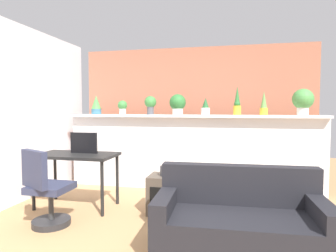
{
  "coord_description": "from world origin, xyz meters",
  "views": [
    {
      "loc": [
        0.7,
        -2.89,
        1.38
      ],
      "look_at": [
        -0.25,
        1.4,
        1.11
      ],
      "focal_mm": 31.49,
      "sensor_mm": 36.0,
      "label": 1
    }
  ],
  "objects_px": {
    "potted_plant_3": "(178,104)",
    "potted_plant_7": "(303,100)",
    "potted_plant_1": "(123,107)",
    "tv_monitor": "(84,143)",
    "potted_plant_2": "(150,104)",
    "potted_plant_5": "(237,103)",
    "side_cube_shelf": "(164,194)",
    "potted_plant_0": "(96,105)",
    "potted_plant_6": "(264,105)",
    "desk": "(76,160)",
    "vase_on_shelf": "(163,171)",
    "potted_plant_4": "(205,107)",
    "couch": "(239,224)",
    "office_chair": "(46,194)"
  },
  "relations": [
    {
      "from": "desk",
      "to": "potted_plant_5",
      "type": "bearing_deg",
      "value": 29.26
    },
    {
      "from": "potted_plant_5",
      "to": "vase_on_shelf",
      "type": "bearing_deg",
      "value": -127.66
    },
    {
      "from": "potted_plant_0",
      "to": "potted_plant_5",
      "type": "distance_m",
      "value": 2.45
    },
    {
      "from": "potted_plant_7",
      "to": "tv_monitor",
      "type": "xyz_separation_m",
      "value": [
        -3.08,
        -1.1,
        -0.61
      ]
    },
    {
      "from": "potted_plant_1",
      "to": "vase_on_shelf",
      "type": "height_order",
      "value": "potted_plant_1"
    },
    {
      "from": "vase_on_shelf",
      "to": "potted_plant_0",
      "type": "bearing_deg",
      "value": 141.99
    },
    {
      "from": "potted_plant_3",
      "to": "potted_plant_2",
      "type": "bearing_deg",
      "value": 175.66
    },
    {
      "from": "potted_plant_0",
      "to": "potted_plant_3",
      "type": "height_order",
      "value": "potted_plant_3"
    },
    {
      "from": "potted_plant_3",
      "to": "side_cube_shelf",
      "type": "relative_size",
      "value": 0.69
    },
    {
      "from": "potted_plant_1",
      "to": "potted_plant_7",
      "type": "relative_size",
      "value": 0.6
    },
    {
      "from": "tv_monitor",
      "to": "potted_plant_2",
      "type": "bearing_deg",
      "value": 60.46
    },
    {
      "from": "potted_plant_5",
      "to": "side_cube_shelf",
      "type": "xyz_separation_m",
      "value": [
        -0.93,
        -1.18,
        -1.21
      ]
    },
    {
      "from": "tv_monitor",
      "to": "couch",
      "type": "height_order",
      "value": "tv_monitor"
    },
    {
      "from": "potted_plant_0",
      "to": "potted_plant_5",
      "type": "relative_size",
      "value": 0.74
    },
    {
      "from": "potted_plant_7",
      "to": "potted_plant_2",
      "type": "bearing_deg",
      "value": 179.05
    },
    {
      "from": "potted_plant_3",
      "to": "side_cube_shelf",
      "type": "distance_m",
      "value": 1.67
    },
    {
      "from": "potted_plant_3",
      "to": "office_chair",
      "type": "xyz_separation_m",
      "value": [
        -1.19,
        -1.89,
        -1.07
      ]
    },
    {
      "from": "potted_plant_4",
      "to": "vase_on_shelf",
      "type": "xyz_separation_m",
      "value": [
        -0.43,
        -1.17,
        -0.83
      ]
    },
    {
      "from": "potted_plant_3",
      "to": "tv_monitor",
      "type": "bearing_deg",
      "value": -135.69
    },
    {
      "from": "potted_plant_4",
      "to": "office_chair",
      "type": "relative_size",
      "value": 0.3
    },
    {
      "from": "potted_plant_1",
      "to": "potted_plant_2",
      "type": "xyz_separation_m",
      "value": [
        0.49,
        0.06,
        0.05
      ]
    },
    {
      "from": "side_cube_shelf",
      "to": "tv_monitor",
      "type": "bearing_deg",
      "value": 177.87
    },
    {
      "from": "couch",
      "to": "office_chair",
      "type": "bearing_deg",
      "value": 175.53
    },
    {
      "from": "potted_plant_4",
      "to": "vase_on_shelf",
      "type": "distance_m",
      "value": 1.5
    },
    {
      "from": "potted_plant_7",
      "to": "vase_on_shelf",
      "type": "bearing_deg",
      "value": -148.47
    },
    {
      "from": "potted_plant_1",
      "to": "tv_monitor",
      "type": "relative_size",
      "value": 0.62
    },
    {
      "from": "potted_plant_0",
      "to": "side_cube_shelf",
      "type": "bearing_deg",
      "value": -37.06
    },
    {
      "from": "tv_monitor",
      "to": "couch",
      "type": "distance_m",
      "value": 2.4
    },
    {
      "from": "potted_plant_3",
      "to": "potted_plant_4",
      "type": "distance_m",
      "value": 0.47
    },
    {
      "from": "office_chair",
      "to": "tv_monitor",
      "type": "bearing_deg",
      "value": 85.58
    },
    {
      "from": "potted_plant_1",
      "to": "potted_plant_5",
      "type": "xyz_separation_m",
      "value": [
        1.94,
        0.06,
        0.05
      ]
    },
    {
      "from": "potted_plant_4",
      "to": "tv_monitor",
      "type": "distance_m",
      "value": 2.0
    },
    {
      "from": "potted_plant_6",
      "to": "potted_plant_4",
      "type": "bearing_deg",
      "value": -178.98
    },
    {
      "from": "potted_plant_2",
      "to": "potted_plant_7",
      "type": "distance_m",
      "value": 2.43
    },
    {
      "from": "potted_plant_6",
      "to": "couch",
      "type": "relative_size",
      "value": 0.24
    },
    {
      "from": "potted_plant_5",
      "to": "potted_plant_6",
      "type": "height_order",
      "value": "potted_plant_5"
    },
    {
      "from": "potted_plant_3",
      "to": "potted_plant_7",
      "type": "bearing_deg",
      "value": -0.11
    },
    {
      "from": "vase_on_shelf",
      "to": "potted_plant_4",
      "type": "bearing_deg",
      "value": 69.7
    },
    {
      "from": "potted_plant_4",
      "to": "desk",
      "type": "xyz_separation_m",
      "value": [
        -1.67,
        -1.18,
        -0.73
      ]
    },
    {
      "from": "desk",
      "to": "vase_on_shelf",
      "type": "bearing_deg",
      "value": 0.12
    },
    {
      "from": "potted_plant_6",
      "to": "tv_monitor",
      "type": "distance_m",
      "value": 2.8
    },
    {
      "from": "tv_monitor",
      "to": "couch",
      "type": "xyz_separation_m",
      "value": [
        2.11,
        -0.96,
        -0.61
      ]
    },
    {
      "from": "potted_plant_3",
      "to": "potted_plant_5",
      "type": "xyz_separation_m",
      "value": [
        0.97,
        0.04,
        0.0
      ]
    },
    {
      "from": "vase_on_shelf",
      "to": "potted_plant_5",
      "type": "bearing_deg",
      "value": 52.34
    },
    {
      "from": "office_chair",
      "to": "potted_plant_4",
      "type": "bearing_deg",
      "value": 48.65
    },
    {
      "from": "potted_plant_0",
      "to": "vase_on_shelf",
      "type": "distance_m",
      "value": 2.1
    },
    {
      "from": "potted_plant_4",
      "to": "vase_on_shelf",
      "type": "relative_size",
      "value": 2.05
    },
    {
      "from": "potted_plant_5",
      "to": "vase_on_shelf",
      "type": "distance_m",
      "value": 1.78
    },
    {
      "from": "potted_plant_1",
      "to": "potted_plant_4",
      "type": "height_order",
      "value": "potted_plant_4"
    },
    {
      "from": "potted_plant_7",
      "to": "office_chair",
      "type": "bearing_deg",
      "value": -149.02
    }
  ]
}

